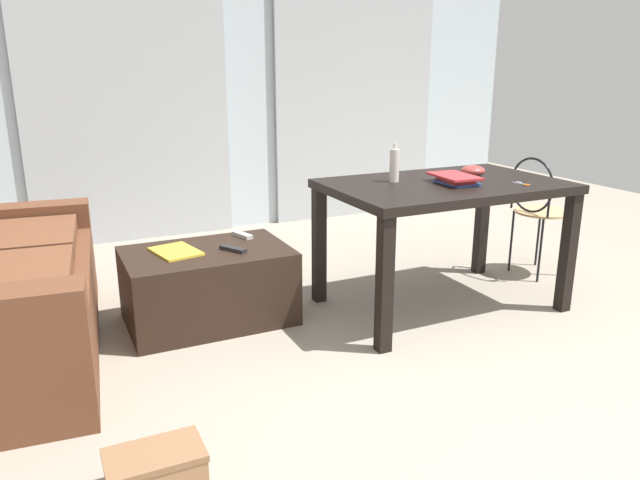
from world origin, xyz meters
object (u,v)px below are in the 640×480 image
Objects in this scene: craft_table at (444,199)px; wire_chair at (537,203)px; coffee_table at (208,286)px; magazine at (176,251)px; book_stack at (456,179)px; tv_remote_secondary at (233,249)px; scissors at (523,184)px; bowl at (473,171)px; shoebox at (156,470)px; tv_remote_primary at (243,235)px; bottle_near at (394,165)px.

craft_table is 0.95m from wire_chair.
coffee_table is 0.67× the size of craft_table.
craft_table reaches higher than magazine.
tv_remote_secondary is at bearing 162.89° from book_stack.
wire_chair is 0.75m from scissors.
bowl is 0.50× the size of magazine.
coffee_table reaches higher than shoebox.
scissors is at bearing -74.95° from bowl.
scissors is 0.74× the size of tv_remote_primary.
bottle_near is 1.33m from magazine.
tv_remote_secondary is at bearing 165.72° from craft_table.
bottle_near reaches higher than wire_chair.
shoebox is (-1.90, -0.89, -0.72)m from book_stack.
magazine is (-1.49, 0.41, -0.24)m from craft_table.
coffee_table is at bearing 67.31° from shoebox.
magazine is 1.46m from shoebox.
bowl is at bearing 17.08° from craft_table.
magazine is at bearing 162.39° from book_stack.
tv_remote_primary is at bearing 169.53° from wire_chair.
tv_remote_secondary is (-1.21, 0.37, -0.36)m from book_stack.
tv_remote_secondary is (-1.19, 0.30, -0.23)m from craft_table.
tv_remote_primary is at bearing 32.29° from coffee_table.
bowl is (-0.65, -0.10, 0.28)m from wire_chair.
coffee_table is 0.39m from tv_remote_primary.
bowl is 0.46× the size of book_stack.
craft_table is at bearing -168.72° from wire_chair.
book_stack is (0.28, -0.20, -0.07)m from bottle_near.
bowl is 0.29m from book_stack.
bottle_near is 1.47× the size of tv_remote_primary.
bottle_near is at bearing -40.34° from tv_remote_secondary.
bowl reaches higher than shoebox.
scissors reaches higher than craft_table.
book_stack is at bearing -74.03° from craft_table.
wire_chair reaches higher than craft_table.
coffee_table is 1.09× the size of wire_chair.
bowl is 0.35m from scissors.
shoebox is at bearing -157.88° from wire_chair.
book_stack is at bearing -148.43° from bowl.
book_stack is (-0.90, -0.25, 0.28)m from wire_chair.
magazine is at bearing 164.63° from craft_table.
tv_remote_secondary is at bearing -136.33° from tv_remote_primary.
coffee_table is 1.88m from scissors.
coffee_table is 1.72m from bowl.
coffee_table is at bearing 159.46° from scissors.
wire_chair is at bearing -17.30° from magazine.
coffee_table is at bearing 166.98° from bottle_near.
bowl is 0.95× the size of tv_remote_primary.
bottle_near reaches higher than coffee_table.
bowl is at bearing -5.55° from bottle_near.
bowl is 1.82m from magazine.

